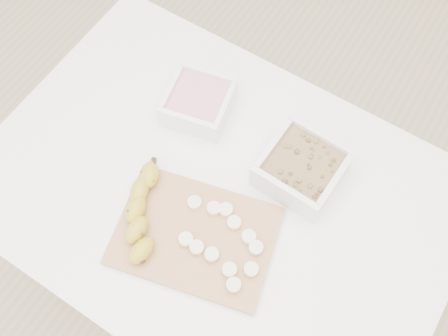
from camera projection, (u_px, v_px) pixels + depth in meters
The scene contains 7 objects.
ground at pixel (219, 274), 1.73m from camera, with size 3.50×3.50×0.00m, color #C6AD89.
table at pixel (217, 207), 1.14m from camera, with size 1.00×0.70×0.75m.
bowl_yogurt at pixel (199, 102), 1.11m from camera, with size 0.17×0.17×0.06m.
bowl_granola at pixel (302, 168), 1.04m from camera, with size 0.16×0.16×0.07m.
cutting_board at pixel (195, 236), 1.01m from camera, with size 0.32×0.23×0.01m, color #AE7D50.
banana at pixel (142, 213), 1.00m from camera, with size 0.06×0.21×0.04m, color #B5991F, non-canonical shape.
banana_slices at pixel (223, 241), 0.99m from camera, with size 0.20×0.15×0.02m.
Camera 1 is at (0.23, -0.33, 1.73)m, focal length 40.00 mm.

